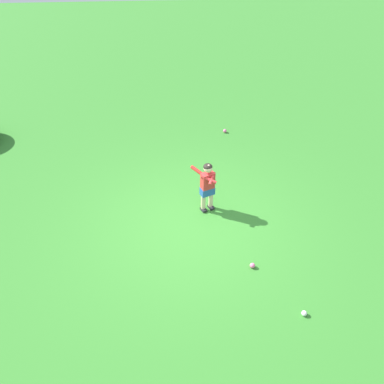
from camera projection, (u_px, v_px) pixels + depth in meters
ground_plane at (191, 226)px, 7.20m from camera, size 40.00×40.00×0.00m
child_batter at (207, 183)px, 7.19m from camera, size 0.52×0.47×1.08m
play_ball_midfield at (304, 313)px, 5.64m from camera, size 0.09×0.09×0.09m
play_ball_far_left at (225, 131)px, 10.01m from camera, size 0.10×0.10×0.10m
play_ball_center_lawn at (252, 265)px, 6.36m from camera, size 0.09×0.09×0.09m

